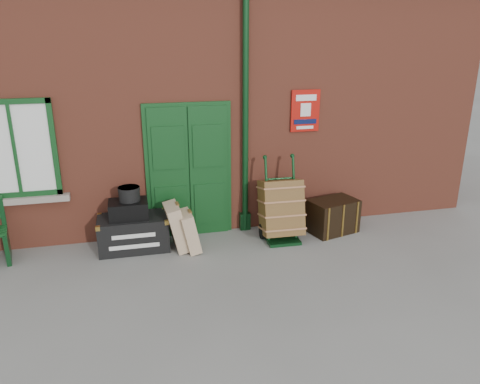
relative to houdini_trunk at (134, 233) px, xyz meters
name	(u,v)px	position (x,y,z in m)	size (l,w,h in m)	color
ground	(225,272)	(1.27, -1.09, -0.27)	(80.00, 80.00, 0.00)	gray
station_building	(189,92)	(1.26, 2.40, 1.89)	(10.30, 4.30, 4.36)	brown
houdini_trunk	(134,233)	(0.00, 0.00, 0.00)	(1.09, 0.60, 0.55)	black
strongbox	(128,209)	(-0.05, 0.00, 0.41)	(0.60, 0.44, 0.27)	black
hatbox	(129,194)	(-0.02, 0.03, 0.65)	(0.33, 0.33, 0.22)	black
suitcase_back	(177,227)	(0.68, -0.17, 0.11)	(0.21, 0.53, 0.74)	tan
suitcase_front	(189,231)	(0.86, -0.27, 0.06)	(0.19, 0.48, 0.63)	tan
porter_trolley	(281,209)	(2.41, -0.15, 0.26)	(0.68, 0.74, 1.37)	#0D3416
dark_trunk	(333,216)	(3.38, -0.10, 0.02)	(0.80, 0.52, 0.58)	black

